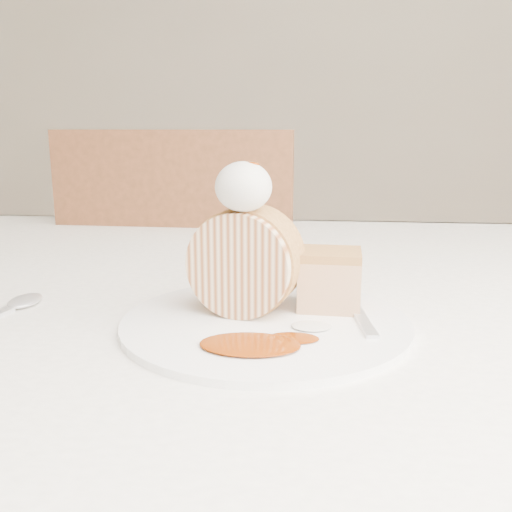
# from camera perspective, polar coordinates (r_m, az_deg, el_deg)

# --- Properties ---
(table) EXTENTS (1.40, 0.90, 0.75)m
(table) POSITION_cam_1_polar(r_m,az_deg,el_deg) (0.70, 0.53, -9.66)
(table) COLOR white
(table) RESTS_ON ground
(chair_far) EXTENTS (0.44, 0.44, 0.92)m
(chair_far) POSITION_cam_1_polar(r_m,az_deg,el_deg) (1.21, -6.56, -6.51)
(chair_far) COLOR brown
(chair_far) RESTS_ON ground
(plate) EXTENTS (0.28, 0.28, 0.01)m
(plate) POSITION_cam_1_polar(r_m,az_deg,el_deg) (0.53, 0.98, -6.66)
(plate) COLOR white
(plate) RESTS_ON table
(roulade_slice) EXTENTS (0.11, 0.07, 0.10)m
(roulade_slice) POSITION_cam_1_polar(r_m,az_deg,el_deg) (0.53, -1.09, -0.55)
(roulade_slice) COLOR beige
(roulade_slice) RESTS_ON plate
(cake_chunk) EXTENTS (0.06, 0.06, 0.05)m
(cake_chunk) POSITION_cam_1_polar(r_m,az_deg,el_deg) (0.56, 7.35, -2.69)
(cake_chunk) COLOR #B37A43
(cake_chunk) RESTS_ON plate
(whipped_cream) EXTENTS (0.05, 0.05, 0.04)m
(whipped_cream) POSITION_cam_1_polar(r_m,az_deg,el_deg) (0.51, -1.26, 6.94)
(whipped_cream) COLOR silver
(whipped_cream) RESTS_ON roulade_slice
(caramel_drizzle) EXTENTS (0.03, 0.02, 0.01)m
(caramel_drizzle) POSITION_cam_1_polar(r_m,az_deg,el_deg) (0.51, -1.06, 9.80)
(caramel_drizzle) COLOR #742904
(caramel_drizzle) RESTS_ON whipped_cream
(caramel_pool) EXTENTS (0.08, 0.06, 0.00)m
(caramel_pool) POSITION_cam_1_polar(r_m,az_deg,el_deg) (0.46, -0.62, -8.81)
(caramel_pool) COLOR #742904
(caramel_pool) RESTS_ON plate
(fork) EXTENTS (0.04, 0.16, 0.00)m
(fork) POSITION_cam_1_polar(r_m,az_deg,el_deg) (0.54, 10.31, -5.85)
(fork) COLOR silver
(fork) RESTS_ON plate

